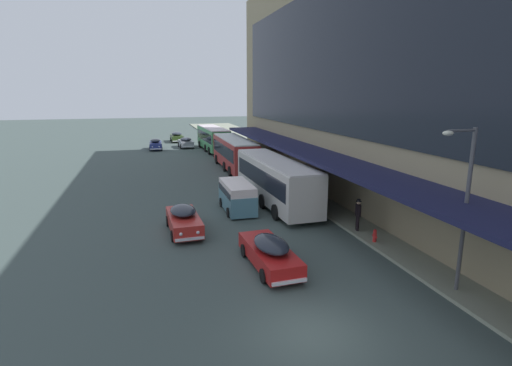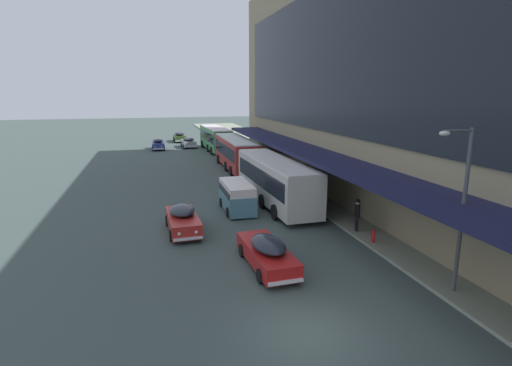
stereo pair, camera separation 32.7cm
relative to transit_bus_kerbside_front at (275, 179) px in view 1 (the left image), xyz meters
name	(u,v)px [view 1 (the left image)]	position (x,y,z in m)	size (l,w,h in m)	color
ground	(313,334)	(-3.83, -15.64, -1.86)	(240.00, 240.00, 0.00)	#3C4A47
transit_bus_kerbside_front	(275,179)	(0.00, 0.00, 0.00)	(2.98, 11.60, 3.24)	beige
transit_bus_kerbside_rear	(213,137)	(0.22, 27.82, -0.03)	(3.01, 10.89, 3.20)	#469D5B
transit_bus_kerbside_far	(234,152)	(0.09, 13.74, 0.00)	(2.75, 11.39, 3.24)	#AD2F2D
sedan_trailing_mid	(186,142)	(-3.09, 32.10, -1.12)	(2.07, 4.36, 1.48)	gray
sedan_lead_mid	(184,219)	(-6.97, -4.31, -1.11)	(1.89, 4.58, 1.50)	#AE2620
sedan_lead_near	(177,137)	(-3.80, 39.32, -1.07)	(1.98, 4.47, 1.60)	#2D421C
sedan_oncoming_front	(156,144)	(-7.41, 30.99, -1.10)	(1.83, 4.28, 1.52)	navy
sedan_trailing_near	(270,252)	(-3.63, -10.22, -1.12)	(1.92, 5.01, 1.49)	#AC1717
vw_van	(237,195)	(-3.05, -0.93, -0.76)	(1.91, 4.55, 1.96)	teal
pedestrian_at_kerb	(358,213)	(2.62, -7.18, -0.68)	(0.35, 0.60, 1.86)	black
street_lamp	(463,198)	(2.73, -14.57, 2.11)	(1.50, 0.28, 6.52)	#4C4C51
fire_hydrant	(375,236)	(2.60, -9.03, -1.37)	(0.20, 0.40, 0.70)	red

